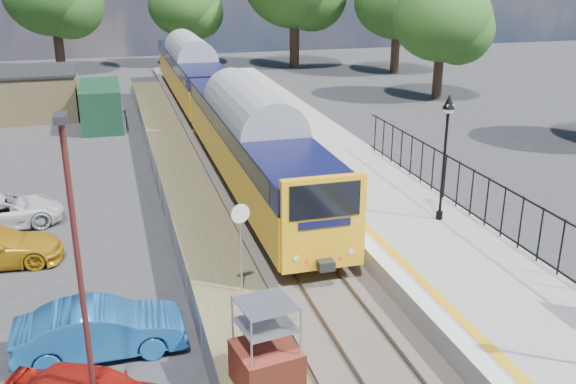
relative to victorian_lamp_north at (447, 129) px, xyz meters
name	(u,v)px	position (x,y,z in m)	size (l,w,h in m)	color
ground	(366,352)	(-5.30, -6.00, -4.30)	(120.00, 120.00, 0.00)	#2D2D30
track_bed	(263,219)	(-5.77, 3.67, -4.21)	(5.90, 80.00, 0.29)	#473F38
platform	(388,214)	(-1.10, 2.00, -3.85)	(5.00, 70.00, 0.90)	gray
platform_edge	(339,208)	(-3.16, 2.00, -3.39)	(0.90, 70.00, 0.01)	silver
victorian_lamp_north	(447,129)	(0.00, 0.00, 0.00)	(0.44, 0.44, 4.60)	black
palisade_fence	(535,231)	(1.25, -3.76, -2.46)	(0.12, 26.00, 2.00)	black
wire_fence	(162,196)	(-9.50, 6.00, -3.70)	(0.06, 52.00, 1.20)	#999EA3
outbuilding	(31,96)	(-16.21, 25.21, -2.78)	(10.80, 10.10, 3.12)	tan
tree_line	(192,3)	(-3.90, 36.00, 2.31)	(56.80, 43.80, 11.88)	#332319
train	(213,95)	(-5.30, 18.02, -1.96)	(2.82, 40.83, 3.51)	#F3AB15
brick_plinth	(266,347)	(-8.18, -6.70, -3.17)	(1.66, 1.66, 2.34)	maroon
speed_sign	(241,233)	(-7.80, -1.97, -2.23)	(0.60, 0.17, 3.01)	#999EA3
carpark_lamp	(79,268)	(-12.12, -7.37, -0.22)	(0.25, 0.50, 7.16)	#4C1B19
car_blue	(100,329)	(-12.02, -4.14, -3.58)	(1.53, 4.38, 1.44)	#1A5AA0
car_white	(1,212)	(-15.69, 5.81, -3.66)	(2.12, 4.60, 1.28)	silver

